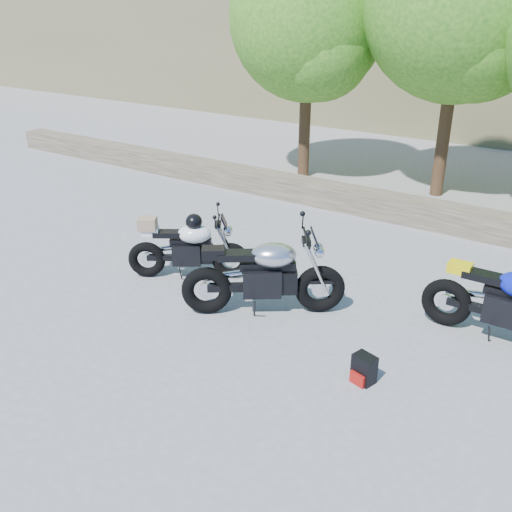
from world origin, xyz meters
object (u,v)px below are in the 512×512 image
(blue_bike, at_px, (509,305))
(backpack, at_px, (364,369))
(white_bike, at_px, (187,247))
(silver_bike, at_px, (265,276))

(blue_bike, distance_m, backpack, 2.21)
(white_bike, bearing_deg, blue_bike, -22.42)
(white_bike, height_order, backpack, white_bike)
(silver_bike, relative_size, white_bike, 1.16)
(backpack, bearing_deg, silver_bike, 174.74)
(white_bike, relative_size, backpack, 4.88)
(silver_bike, relative_size, backpack, 5.65)
(backpack, bearing_deg, blue_bike, 73.92)
(white_bike, bearing_deg, silver_bike, -41.87)
(silver_bike, distance_m, white_bike, 1.67)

